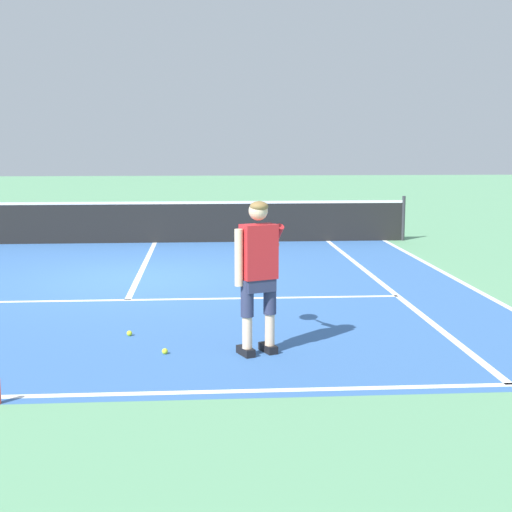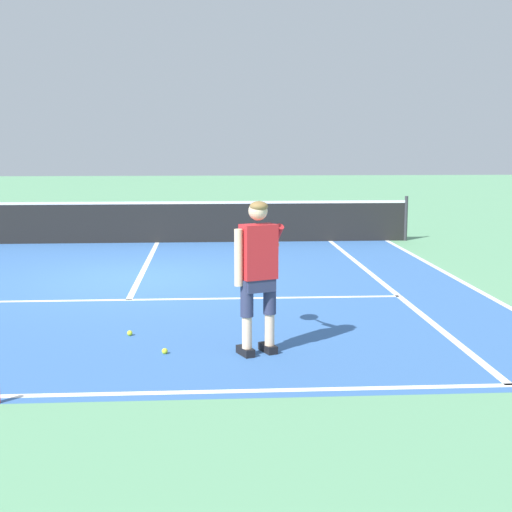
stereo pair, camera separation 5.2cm
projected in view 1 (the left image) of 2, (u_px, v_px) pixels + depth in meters
ground_plane at (138, 279)px, 12.74m from camera, size 80.00×80.00×0.00m
court_inner_surface at (134, 286)px, 12.11m from camera, size 10.98×11.00×0.00m
line_baseline at (82, 395)px, 6.88m from camera, size 10.98×0.10×0.01m
line_service at (128, 300)px, 11.03m from camera, size 8.23×0.10×0.01m
line_centre_service at (144, 265)px, 14.18m from camera, size 0.10×6.40×0.01m
line_singles_right at (381, 282)px, 12.40m from camera, size 0.10×10.60×0.01m
line_doubles_right at (460, 281)px, 12.50m from camera, size 0.10×10.60×0.01m
tennis_net at (154, 222)px, 17.26m from camera, size 11.96×0.08×1.07m
tennis_player at (258, 267)px, 8.08m from camera, size 0.57×1.23×1.71m
tennis_ball_near_feet at (129, 333)px, 8.99m from camera, size 0.07×0.07×0.07m
tennis_ball_by_baseline at (165, 351)px, 8.21m from camera, size 0.07×0.07×0.07m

